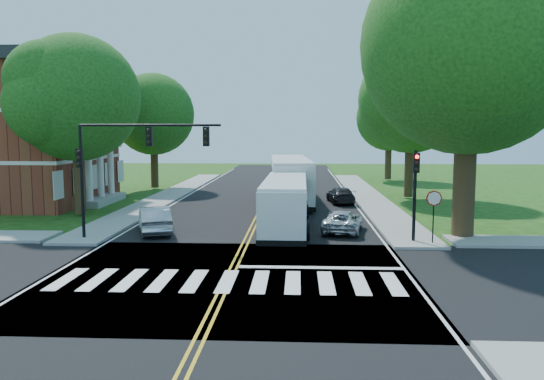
# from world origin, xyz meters

# --- Properties ---
(ground) EXTENTS (140.00, 140.00, 0.00)m
(ground) POSITION_xyz_m (0.00, 0.00, 0.00)
(ground) COLOR #143F0F
(ground) RESTS_ON ground
(road) EXTENTS (14.00, 96.00, 0.01)m
(road) POSITION_xyz_m (0.00, 18.00, 0.01)
(road) COLOR black
(road) RESTS_ON ground
(cross_road) EXTENTS (60.00, 12.00, 0.01)m
(cross_road) POSITION_xyz_m (0.00, 0.00, 0.01)
(cross_road) COLOR black
(cross_road) RESTS_ON ground
(center_line) EXTENTS (0.36, 70.00, 0.01)m
(center_line) POSITION_xyz_m (0.00, 22.00, 0.01)
(center_line) COLOR gold
(center_line) RESTS_ON road
(edge_line_w) EXTENTS (0.12, 70.00, 0.01)m
(edge_line_w) POSITION_xyz_m (-6.80, 22.00, 0.01)
(edge_line_w) COLOR silver
(edge_line_w) RESTS_ON road
(edge_line_e) EXTENTS (0.12, 70.00, 0.01)m
(edge_line_e) POSITION_xyz_m (6.80, 22.00, 0.01)
(edge_line_e) COLOR silver
(edge_line_e) RESTS_ON road
(crosswalk) EXTENTS (12.60, 3.00, 0.01)m
(crosswalk) POSITION_xyz_m (0.00, -0.50, 0.02)
(crosswalk) COLOR silver
(crosswalk) RESTS_ON road
(stop_bar) EXTENTS (6.60, 0.40, 0.01)m
(stop_bar) POSITION_xyz_m (3.50, 1.60, 0.02)
(stop_bar) COLOR silver
(stop_bar) RESTS_ON road
(sidewalk_nw) EXTENTS (2.60, 40.00, 0.15)m
(sidewalk_nw) POSITION_xyz_m (-8.30, 25.00, 0.07)
(sidewalk_nw) COLOR gray
(sidewalk_nw) RESTS_ON ground
(sidewalk_ne) EXTENTS (2.60, 40.00, 0.15)m
(sidewalk_ne) POSITION_xyz_m (8.30, 25.00, 0.07)
(sidewalk_ne) COLOR gray
(sidewalk_ne) RESTS_ON ground
(tree_ne_big) EXTENTS (10.80, 10.80, 14.91)m
(tree_ne_big) POSITION_xyz_m (11.00, 8.00, 9.62)
(tree_ne_big) COLOR #322614
(tree_ne_big) RESTS_ON ground
(tree_west_near) EXTENTS (8.00, 8.00, 11.40)m
(tree_west_near) POSITION_xyz_m (-11.50, 14.00, 7.53)
(tree_west_near) COLOR #322614
(tree_west_near) RESTS_ON ground
(tree_west_far) EXTENTS (7.60, 7.60, 10.67)m
(tree_west_far) POSITION_xyz_m (-11.00, 30.00, 7.00)
(tree_west_far) COLOR #322614
(tree_west_far) RESTS_ON ground
(tree_east_mid) EXTENTS (8.40, 8.40, 11.93)m
(tree_east_mid) POSITION_xyz_m (11.50, 24.00, 7.86)
(tree_east_mid) COLOR #322614
(tree_east_mid) RESTS_ON ground
(tree_east_far) EXTENTS (7.20, 7.20, 10.34)m
(tree_east_far) POSITION_xyz_m (12.50, 40.00, 6.86)
(tree_east_far) COLOR #322614
(tree_east_far) RESTS_ON ground
(signal_nw) EXTENTS (7.15, 0.46, 5.66)m
(signal_nw) POSITION_xyz_m (-5.86, 6.43, 4.38)
(signal_nw) COLOR black
(signal_nw) RESTS_ON ground
(signal_ne) EXTENTS (0.30, 0.46, 4.40)m
(signal_ne) POSITION_xyz_m (8.20, 6.44, 2.96)
(signal_ne) COLOR black
(signal_ne) RESTS_ON ground
(stop_sign) EXTENTS (0.76, 0.08, 2.53)m
(stop_sign) POSITION_xyz_m (9.00, 5.98, 2.03)
(stop_sign) COLOR black
(stop_sign) RESTS_ON ground
(bus_lead) EXTENTS (2.72, 10.86, 2.80)m
(bus_lead) POSITION_xyz_m (1.86, 10.11, 1.49)
(bus_lead) COLOR silver
(bus_lead) RESTS_ON road
(bus_follow) EXTENTS (3.73, 13.16, 3.37)m
(bus_follow) POSITION_xyz_m (1.92, 21.32, 1.79)
(bus_follow) COLOR silver
(bus_follow) RESTS_ON road
(hatchback) EXTENTS (2.89, 4.65, 1.45)m
(hatchback) POSITION_xyz_m (-5.13, 8.49, 0.73)
(hatchback) COLOR #B4B6BB
(hatchback) RESTS_ON road
(suv) EXTENTS (2.66, 4.48, 1.17)m
(suv) POSITION_xyz_m (4.99, 9.30, 0.60)
(suv) COLOR silver
(suv) RESTS_ON road
(dark_sedan) EXTENTS (2.12, 4.34, 1.22)m
(dark_sedan) POSITION_xyz_m (5.78, 20.85, 0.62)
(dark_sedan) COLOR black
(dark_sedan) RESTS_ON road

